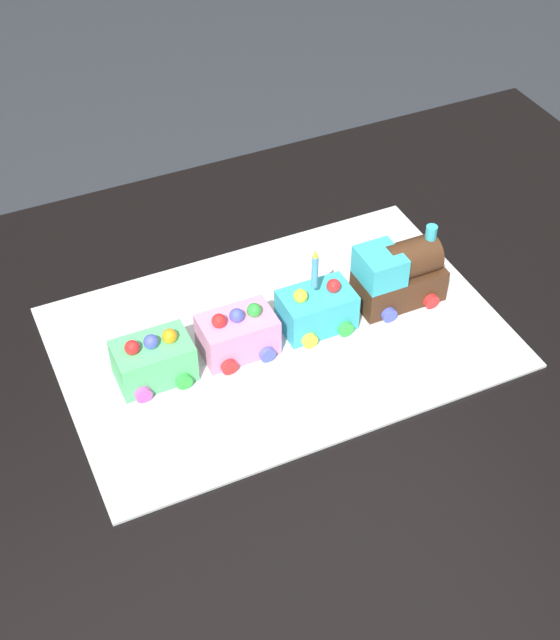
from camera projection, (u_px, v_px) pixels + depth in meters
ground_plane at (298, 630)px, 1.71m from camera, size 8.00×8.00×0.00m
dining_table at (305, 411)px, 1.28m from camera, size 1.40×1.00×0.74m
cake_board at (280, 337)px, 1.23m from camera, size 0.60×0.40×0.00m
cake_locomotive at (399, 274)px, 1.26m from camera, size 0.14×0.08×0.12m
cake_car_gondola_turquoise at (317, 309)px, 1.23m from camera, size 0.10×0.08×0.07m
cake_car_caboose_bubblegum at (238, 334)px, 1.19m from camera, size 0.10×0.08×0.07m
cake_car_tanker_mint_green at (154, 360)px, 1.16m from camera, size 0.10×0.08×0.07m
birthday_candle at (315, 269)px, 1.18m from camera, size 0.01×0.01×0.06m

